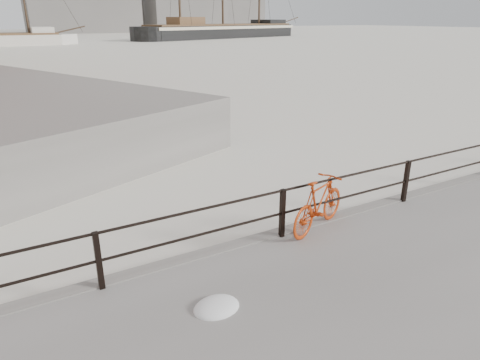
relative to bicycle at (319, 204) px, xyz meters
name	(u,v)px	position (x,y,z in m)	size (l,w,h in m)	color
ground	(396,212)	(2.68, 0.25, -0.91)	(400.00, 400.00, 0.00)	white
guardrail	(406,181)	(2.68, 0.10, -0.06)	(28.00, 0.10, 1.00)	black
bicycle	(319,204)	(0.00, 0.00, 0.00)	(1.85, 0.28, 1.12)	#B0330B
barque_black	(223,38)	(43.09, 86.37, -0.91)	(53.43, 17.49, 30.70)	black
industrial_west	(81,1)	(22.68, 140.25, 8.09)	(32.00, 18.00, 18.00)	gray
industrial_east	(232,10)	(80.68, 150.25, 6.09)	(20.00, 16.00, 14.00)	gray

